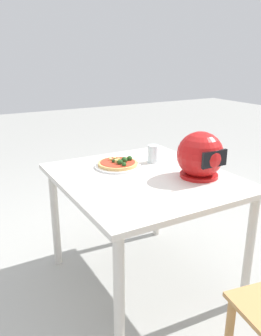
{
  "coord_description": "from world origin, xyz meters",
  "views": [
    {
      "loc": [
        0.96,
        1.54,
        1.36
      ],
      "look_at": [
        0.03,
        -0.11,
        0.72
      ],
      "focal_mm": 36.33,
      "sensor_mm": 36.0,
      "label": 1
    }
  ],
  "objects": [
    {
      "name": "dining_table",
      "position": [
        0.0,
        0.0,
        0.62
      ],
      "size": [
        0.92,
        1.02,
        0.7
      ],
      "color": "beige",
      "rests_on": "ground"
    },
    {
      "name": "pizza_plate",
      "position": [
        0.06,
        -0.22,
        0.71
      ],
      "size": [
        0.28,
        0.28,
        0.01
      ],
      "primitive_type": "cylinder",
      "color": "white",
      "rests_on": "dining_table"
    },
    {
      "name": "ground_plane",
      "position": [
        0.0,
        0.0,
        0.0
      ],
      "size": [
        14.0,
        14.0,
        0.0
      ],
      "primitive_type": "plane",
      "color": "#9E9E99"
    },
    {
      "name": "pizza",
      "position": [
        0.05,
        -0.21,
        0.73
      ],
      "size": [
        0.24,
        0.24,
        0.05
      ],
      "color": "tan",
      "rests_on": "pizza_plate"
    },
    {
      "name": "motorcycle_helmet",
      "position": [
        -0.26,
        0.17,
        0.83
      ],
      "size": [
        0.26,
        0.26,
        0.26
      ],
      "color": "#B21414",
      "rests_on": "dining_table"
    },
    {
      "name": "drinking_glass",
      "position": [
        -0.18,
        -0.19,
        0.76
      ],
      "size": [
        0.07,
        0.07,
        0.11
      ],
      "primitive_type": "cylinder",
      "color": "silver",
      "rests_on": "dining_table"
    }
  ]
}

